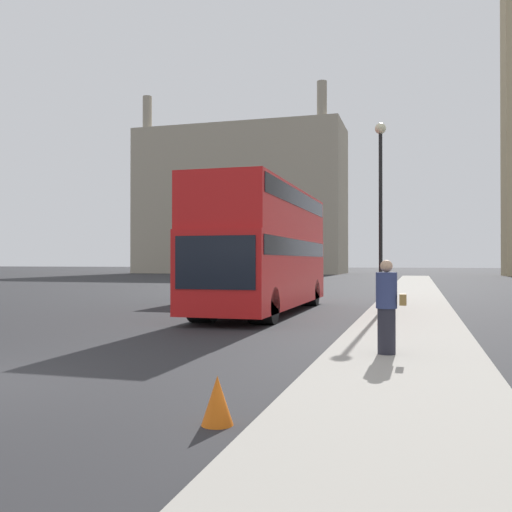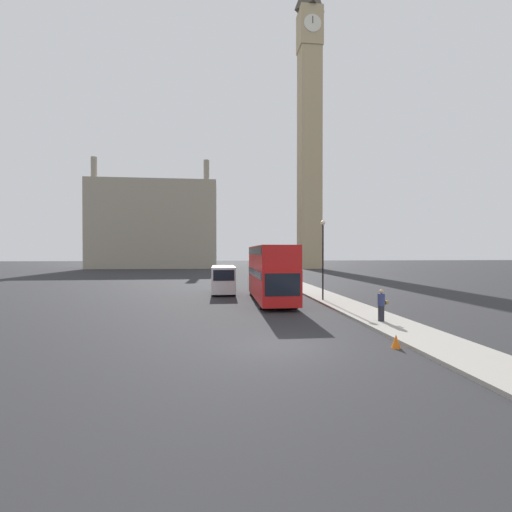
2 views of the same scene
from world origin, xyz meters
TOP-DOWN VIEW (x-y plane):
  - sidewalk_strip at (6.42, 0.00)m, footprint 2.85×120.00m
  - building_block_distant at (-18.59, 73.77)m, footprint 30.35×11.13m
  - red_double_decker_bus at (1.46, 12.61)m, footprint 2.62×10.12m
  - white_van at (-2.15, 18.44)m, footprint 2.13×5.94m
  - pedestrian at (6.13, 3.79)m, footprint 0.54×0.38m
  - street_lamp at (5.50, 12.21)m, footprint 0.36×0.36m
  - traffic_cone at (4.51, -0.74)m, footprint 0.36×0.36m

SIDE VIEW (x-z plane):
  - sidewalk_strip at x=6.42m, z-range 0.00..0.15m
  - traffic_cone at x=4.51m, z-range 0.00..0.55m
  - pedestrian at x=6.13m, z-range 0.15..1.84m
  - white_van at x=-2.15m, z-range 0.09..2.62m
  - red_double_decker_bus at x=1.46m, z-range 0.26..4.58m
  - street_lamp at x=5.50m, z-range 1.08..7.25m
  - building_block_distant at x=-18.59m, z-range -2.31..23.66m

